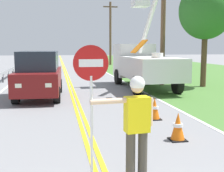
{
  "coord_description": "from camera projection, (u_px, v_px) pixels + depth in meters",
  "views": [
    {
      "loc": [
        -0.74,
        -1.99,
        2.3
      ],
      "look_at": [
        0.78,
        6.25,
        1.2
      ],
      "focal_mm": 48.12,
      "sensor_mm": 36.0,
      "label": 1
    }
  ],
  "objects": [
    {
      "name": "utility_bucket_truck",
      "position": [
        142.0,
        63.0,
        16.87
      ],
      "size": [
        2.67,
        6.83,
        5.34
      ],
      "color": "silver",
      "rests_on": "ground"
    },
    {
      "name": "centerline_yellow_left",
      "position": [
        66.0,
        78.0,
        21.86
      ],
      "size": [
        0.11,
        110.0,
        0.01
      ],
      "primitive_type": "cube",
      "color": "yellow",
      "rests_on": "ground"
    },
    {
      "name": "edge_line_left",
      "position": [
        16.0,
        79.0,
        21.23
      ],
      "size": [
        0.12,
        110.0,
        0.01
      ],
      "primitive_type": "cube",
      "color": "silver",
      "rests_on": "ground"
    },
    {
      "name": "oncoming_suv_nearest",
      "position": [
        39.0,
        74.0,
        13.49
      ],
      "size": [
        2.06,
        4.67,
        2.1
      ],
      "color": "maroon",
      "rests_on": "ground"
    },
    {
      "name": "traffic_cone_lead",
      "position": [
        178.0,
        127.0,
        7.39
      ],
      "size": [
        0.4,
        0.4,
        0.7
      ],
      "color": "orange",
      "rests_on": "ground"
    },
    {
      "name": "traffic_cone_mid",
      "position": [
        154.0,
        109.0,
        9.52
      ],
      "size": [
        0.4,
        0.4,
        0.7
      ],
      "color": "orange",
      "rests_on": "ground"
    },
    {
      "name": "edge_line_right",
      "position": [
        116.0,
        77.0,
        22.52
      ],
      "size": [
        0.12,
        110.0,
        0.01
      ],
      "primitive_type": "cube",
      "color": "silver",
      "rests_on": "ground"
    },
    {
      "name": "stop_sign_paddle",
      "position": [
        91.0,
        85.0,
        4.72
      ],
      "size": [
        0.56,
        0.04,
        2.33
      ],
      "color": "silver",
      "rests_on": "ground"
    },
    {
      "name": "flagger_worker",
      "position": [
        136.0,
        122.0,
        5.02
      ],
      "size": [
        1.08,
        0.28,
        1.83
      ],
      "color": "#474238",
      "rests_on": "ground"
    },
    {
      "name": "roadside_tree_verge",
      "position": [
        206.0,
        11.0,
        16.84
      ],
      "size": [
        3.0,
        3.0,
        5.9
      ],
      "color": "brown",
      "rests_on": "ground"
    },
    {
      "name": "centerline_yellow_right",
      "position": [
        69.0,
        78.0,
        21.9
      ],
      "size": [
        0.11,
        110.0,
        0.01
      ],
      "primitive_type": "cube",
      "color": "yellow",
      "rests_on": "ground"
    },
    {
      "name": "grass_verge_right",
      "position": [
        214.0,
        76.0,
        23.96
      ],
      "size": [
        16.0,
        110.0,
        0.01
      ],
      "primitive_type": "cube",
      "color": "#477533",
      "rests_on": "ground"
    },
    {
      "name": "oncoming_sedan_second",
      "position": [
        44.0,
        65.0,
        23.47
      ],
      "size": [
        1.95,
        4.12,
        1.7
      ],
      "color": "silver",
      "rests_on": "ground"
    },
    {
      "name": "utility_pole_mid",
      "position": [
        110.0,
        32.0,
        37.57
      ],
      "size": [
        1.8,
        0.28,
        7.8
      ],
      "color": "brown",
      "rests_on": "ground"
    },
    {
      "name": "utility_pole_near",
      "position": [
        163.0,
        12.0,
        17.56
      ],
      "size": [
        1.8,
        0.28,
        8.32
      ],
      "color": "brown",
      "rests_on": "ground"
    }
  ]
}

